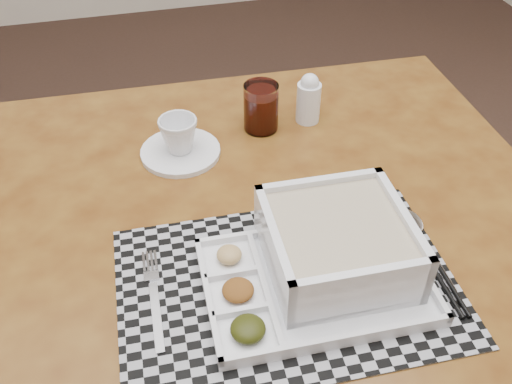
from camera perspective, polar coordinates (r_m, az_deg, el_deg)
The scene contains 10 objects.
dining_table at distance 0.98m, azimuth 1.91°, elevation -6.64°, with size 1.02×1.02×0.74m.
placemat at distance 0.84m, azimuth 3.15°, elevation -9.32°, with size 0.49×0.33×0.00m, color #95959C.
serving_tray at distance 0.84m, azimuth 7.43°, elevation -6.14°, with size 0.33×0.25×0.10m.
fork at distance 0.84m, azimuth -10.21°, elevation -10.18°, with size 0.02×0.19×0.00m.
spoon at distance 0.96m, azimuth 15.54°, elevation -3.34°, with size 0.04×0.18×0.01m.
chopsticks at distance 0.92m, azimuth 16.85°, elevation -6.04°, with size 0.03×0.24×0.01m.
saucer at distance 1.08m, azimuth -7.55°, elevation 4.00°, with size 0.15×0.15×0.01m, color white.
cup at distance 1.06m, azimuth -7.73°, elevation 5.67°, with size 0.07×0.07×0.07m, color white.
juice_glass at distance 1.12m, azimuth 0.50°, elevation 8.30°, with size 0.07×0.07×0.10m.
creamer_bottle at distance 1.15m, azimuth 5.28°, elevation 9.27°, with size 0.05×0.05×0.10m.
Camera 1 is at (0.19, -0.80, 1.39)m, focal length 40.00 mm.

